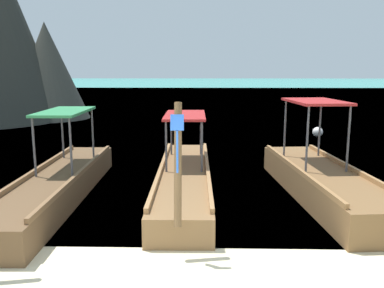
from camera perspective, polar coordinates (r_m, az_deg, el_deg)
sea_water at (r=66.39m, az=1.27°, el=8.00°), size 120.00×120.00×0.00m
longtail_boat_violet_ribbon at (r=9.75m, az=-18.41°, el=-5.42°), size 1.29×6.94×2.83m
longtail_boat_blue_ribbon at (r=9.88m, az=-1.09°, el=-4.82°), size 1.30×6.94×2.44m
longtail_boat_green_ribbon at (r=9.88m, az=17.90°, el=-5.00°), size 1.85×6.21×2.42m
mooring_buoy_near at (r=18.53m, az=17.24°, el=1.62°), size 0.44×0.44×0.44m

